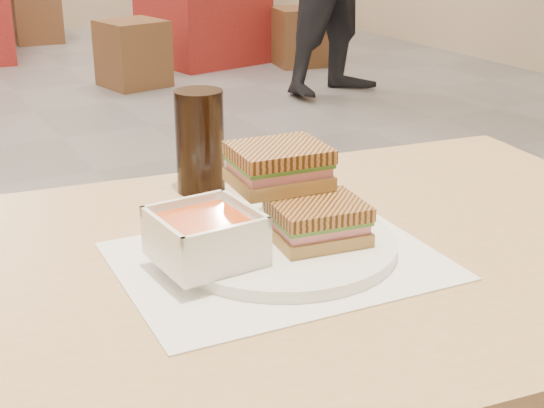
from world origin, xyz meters
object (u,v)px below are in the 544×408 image
bg_chair_2r (36,17)px  bg_chair_1r (300,37)px  soup_bowl (206,239)px  cola_glass (200,142)px  bg_table_1 (203,17)px  main_table (248,343)px  plate (283,245)px  panini_lower (318,221)px  bg_chair_1l (133,54)px

bg_chair_2r → bg_chair_1r: bearing=-52.6°
soup_bowl → bg_chair_1r: size_ratio=0.27×
cola_glass → bg_chair_1r: bearing=57.9°
bg_table_1 → bg_chair_2r: (-0.93, 1.52, -0.12)m
main_table → bg_chair_2r: (1.11, 6.36, -0.41)m
bg_table_1 → bg_chair_1r: (0.59, -0.48, -0.13)m
plate → bg_chair_2r: plate is taller
plate → bg_chair_1r: (2.58, 4.36, -0.55)m
panini_lower → bg_chair_1l: bearing=74.5°
bg_table_1 → bg_chair_1r: bg_table_1 is taller
soup_bowl → bg_table_1: 5.30m
cola_glass → bg_table_1: 5.02m
cola_glass → bg_chair_2r: (1.06, 6.11, -0.60)m
panini_lower → bg_chair_1l: 4.48m
bg_chair_1r → plate: bearing=-120.6°
soup_bowl → cola_glass: (0.11, 0.26, 0.03)m
main_table → bg_chair_2r: bearing=80.1°
panini_lower → bg_chair_1r: bearing=59.9°
plate → cola_glass: bearing=89.9°
cola_glass → bg_chair_2r: cola_glass is taller
bg_table_1 → main_table: bearing=-112.9°
soup_bowl → bg_table_1: size_ratio=0.13×
bg_chair_1r → bg_table_1: bearing=141.2°
panini_lower → bg_chair_2r: panini_lower is taller
panini_lower → bg_chair_1r: panini_lower is taller
main_table → bg_table_1: bearing=67.1°
main_table → bg_chair_1r: 5.11m
bg_chair_1r → bg_chair_2r: bearing=127.4°
cola_glass → bg_chair_1l: cola_glass is taller
main_table → bg_chair_1r: bearing=58.9°
main_table → panini_lower: size_ratio=10.64×
cola_glass → bg_chair_2r: bearing=80.2°
plate → cola_glass: 0.26m
panini_lower → cola_glass: bearing=97.5°
bg_chair_1r → bg_chair_2r: size_ratio=0.98×
plate → bg_chair_1l: plate is taller
main_table → plate: bearing=2.4°
cola_glass → bg_chair_1r: size_ratio=0.35×
cola_glass → bg_chair_2r: size_ratio=0.34×
bg_chair_1l → cola_glass: bearing=-107.0°
bg_table_1 → bg_chair_1l: 0.97m
soup_bowl → cola_glass: 0.28m
main_table → bg_chair_2r: size_ratio=2.85×
cola_glass → bg_table_1: cola_glass is taller
plate → bg_chair_1r: bearing=59.4°
bg_chair_1l → bg_chair_1r: (1.35, 0.10, -0.00)m
bg_table_1 → bg_chair_1l: (-0.76, -0.58, -0.12)m
soup_bowl → plate: bearing=4.7°
panini_lower → cola_glass: 0.28m
bg_chair_1l → panini_lower: bearing=-105.5°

